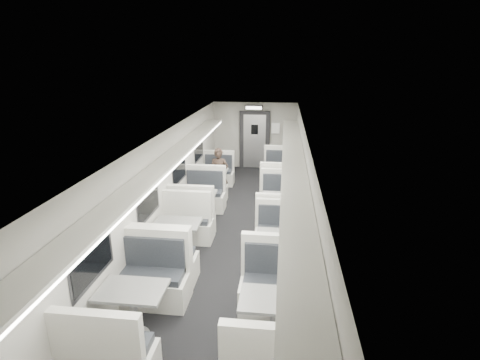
% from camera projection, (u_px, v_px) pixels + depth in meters
% --- Properties ---
extents(room, '(3.24, 12.24, 2.64)m').
position_uv_depth(room, '(232.00, 191.00, 7.98)').
color(room, black).
rests_on(room, ground).
extents(booth_left_a, '(0.99, 2.01, 1.07)m').
position_uv_depth(booth_left_a, '(214.00, 181.00, 11.32)').
color(booth_left_a, silver).
rests_on(booth_left_a, room).
extents(booth_left_b, '(1.09, 2.21, 1.18)m').
position_uv_depth(booth_left_b, '(198.00, 207.00, 9.22)').
color(booth_left_b, silver).
rests_on(booth_left_b, room).
extents(booth_left_c, '(1.11, 2.26, 1.21)m').
position_uv_depth(booth_left_c, '(178.00, 240.00, 7.54)').
color(booth_left_c, silver).
rests_on(booth_left_c, room).
extents(booth_left_d, '(1.14, 2.32, 1.24)m').
position_uv_depth(booth_left_d, '(134.00, 313.00, 5.36)').
color(booth_left_d, silver).
rests_on(booth_left_d, room).
extents(booth_right_a, '(1.12, 2.27, 1.21)m').
position_uv_depth(booth_right_a, '(280.00, 179.00, 11.28)').
color(booth_right_a, silver).
rests_on(booth_right_a, room).
extents(booth_right_b, '(1.03, 2.08, 1.11)m').
position_uv_depth(booth_right_b, '(279.00, 209.00, 9.17)').
color(booth_right_b, silver).
rests_on(booth_right_b, room).
extents(booth_right_c, '(0.97, 1.97, 1.05)m').
position_uv_depth(booth_right_c, '(277.00, 249.00, 7.26)').
color(booth_right_c, silver).
rests_on(booth_right_c, room).
extents(booth_right_d, '(1.14, 2.32, 1.24)m').
position_uv_depth(booth_right_d, '(274.00, 323.00, 5.16)').
color(booth_right_d, silver).
rests_on(booth_right_d, room).
extents(passenger, '(0.55, 0.37, 1.50)m').
position_uv_depth(passenger, '(219.00, 174.00, 10.64)').
color(passenger, black).
rests_on(passenger, room).
extents(window_a, '(0.02, 1.18, 0.84)m').
position_uv_depth(window_a, '(199.00, 146.00, 11.30)').
color(window_a, black).
rests_on(window_a, room).
extents(window_b, '(0.02, 1.18, 0.84)m').
position_uv_depth(window_b, '(179.00, 166.00, 9.23)').
color(window_b, black).
rests_on(window_b, room).
extents(window_c, '(0.02, 1.18, 0.84)m').
position_uv_depth(window_c, '(148.00, 198.00, 7.15)').
color(window_c, black).
rests_on(window_c, room).
extents(window_d, '(0.02, 1.18, 0.84)m').
position_uv_depth(window_d, '(92.00, 255.00, 5.07)').
color(window_d, black).
rests_on(window_d, room).
extents(luggage_rack_left, '(0.46, 10.40, 0.09)m').
position_uv_depth(luggage_rack_left, '(170.00, 160.00, 7.61)').
color(luggage_rack_left, silver).
rests_on(luggage_rack_left, room).
extents(luggage_rack_right, '(0.46, 10.40, 0.09)m').
position_uv_depth(luggage_rack_right, '(293.00, 164.00, 7.33)').
color(luggage_rack_right, silver).
rests_on(luggage_rack_right, room).
extents(vestibule_door, '(1.10, 0.13, 2.10)m').
position_uv_depth(vestibule_door, '(255.00, 140.00, 13.63)').
color(vestibule_door, black).
rests_on(vestibule_door, room).
extents(exit_sign, '(0.62, 0.12, 0.16)m').
position_uv_depth(exit_sign, '(254.00, 108.00, 12.78)').
color(exit_sign, black).
rests_on(exit_sign, room).
extents(wall_notice, '(0.32, 0.02, 0.40)m').
position_uv_depth(wall_notice, '(276.00, 128.00, 13.39)').
color(wall_notice, white).
rests_on(wall_notice, room).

